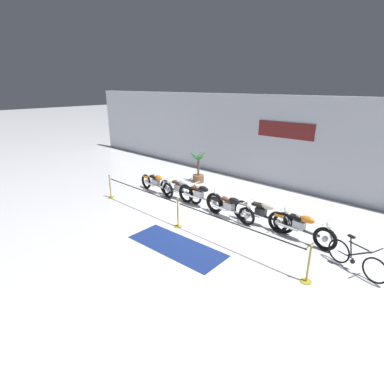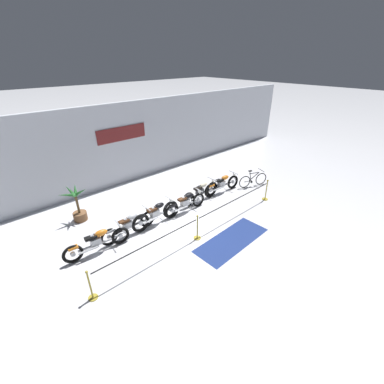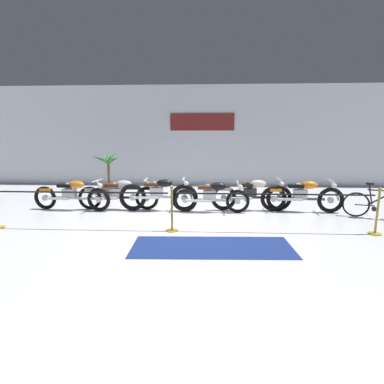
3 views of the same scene
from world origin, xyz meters
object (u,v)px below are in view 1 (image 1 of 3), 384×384
motorcycle_black_2 (200,196)px  motorcycle_cream_4 (262,214)px  potted_palm_left_of_row (198,169)px  motorcycle_orange_5 (301,227)px  motorcycle_orange_0 (157,183)px  stanchion_mid_left (178,217)px  stanchion_far_left (156,199)px  bicycle (356,259)px  floor_banner (176,246)px  stanchion_mid_right (308,270)px  motorcycle_silver_1 (180,189)px  motorcycle_black_3 (230,207)px

motorcycle_black_2 → motorcycle_cream_4: 2.68m
motorcycle_black_2 → potted_palm_left_of_row: bearing=132.8°
motorcycle_orange_5 → potted_palm_left_of_row: (-6.33, 2.35, 0.20)m
motorcycle_orange_0 → stanchion_mid_left: size_ratio=2.24×
stanchion_far_left → motorcycle_black_2: bearing=73.4°
motorcycle_cream_4 → motorcycle_orange_0: bearing=-177.3°
motorcycle_black_2 → motorcycle_orange_0: bearing=-178.5°
motorcycle_black_2 → motorcycle_orange_5: bearing=1.1°
bicycle → stanchion_far_left: size_ratio=0.18×
motorcycle_orange_0 → stanchion_mid_left: bearing=-29.3°
motorcycle_orange_5 → floor_banner: (-2.59, -2.87, -0.46)m
stanchion_far_left → stanchion_mid_left: bearing=0.0°
floor_banner → motorcycle_orange_5: bearing=45.8°
motorcycle_orange_5 → stanchion_far_left: stanchion_far_left is taller
motorcycle_orange_5 → floor_banner: motorcycle_orange_5 is taller
potted_palm_left_of_row → stanchion_far_left: size_ratio=0.19×
motorcycle_orange_5 → stanchion_far_left: size_ratio=0.26×
stanchion_far_left → stanchion_mid_right: same height
motorcycle_silver_1 → floor_banner: motorcycle_silver_1 is taller
motorcycle_orange_0 → bicycle: 8.39m
motorcycle_silver_1 → motorcycle_cream_4: size_ratio=1.01×
motorcycle_silver_1 → bicycle: (7.04, -0.61, -0.10)m
bicycle → stanchion_mid_right: size_ratio=1.52×
motorcycle_cream_4 → stanchion_mid_left: bearing=-136.1°
potted_palm_left_of_row → motorcycle_cream_4: bearing=-24.5°
motorcycle_orange_0 → bicycle: (8.37, -0.46, -0.10)m
motorcycle_orange_5 → motorcycle_black_2: bearing=-178.9°
bicycle → potted_palm_left_of_row: potted_palm_left_of_row is taller
motorcycle_orange_0 → motorcycle_cream_4: (5.21, 0.24, 0.01)m
motorcycle_silver_1 → motorcycle_orange_0: bearing=-173.5°
stanchion_mid_left → stanchion_mid_right: size_ratio=1.00×
motorcycle_orange_5 → motorcycle_orange_0: bearing=-178.7°
motorcycle_orange_0 → potted_palm_left_of_row: potted_palm_left_of_row is taller
motorcycle_black_3 → motorcycle_silver_1: bearing=176.4°
motorcycle_orange_0 → stanchion_mid_right: (7.65, -1.75, -0.10)m
stanchion_far_left → stanchion_mid_left: 1.20m
motorcycle_black_3 → bicycle: bearing=-5.8°
motorcycle_orange_5 → floor_banner: 3.89m
motorcycle_orange_5 → stanchion_mid_right: (1.04, -1.90, -0.11)m
motorcycle_black_2 → motorcycle_orange_5: motorcycle_black_2 is taller
floor_banner → bicycle: bearing=25.4°
motorcycle_black_2 → bicycle: motorcycle_black_2 is taller
motorcycle_black_3 → motorcycle_orange_5: 2.56m
stanchion_far_left → stanchion_mid_left: size_ratio=8.23×
motorcycle_silver_1 → bicycle: size_ratio=1.48×
motorcycle_orange_5 → motorcycle_cream_4: bearing=176.0°
floor_banner → motorcycle_cream_4: bearing=66.2°
motorcycle_orange_5 → potted_palm_left_of_row: bearing=159.7°
stanchion_mid_right → stanchion_far_left: bearing=180.0°
motorcycle_orange_0 → potted_palm_left_of_row: 2.52m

